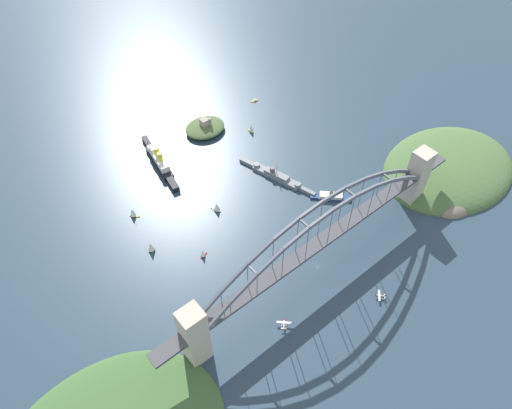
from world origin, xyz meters
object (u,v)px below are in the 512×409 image
object	(u,v)px
small_boat_3	(251,128)
small_boat_2	(203,253)
naval_cruiser	(276,176)
ocean_liner	(159,161)
small_boat_4	(255,101)
small_boat_1	(151,247)
harbor_ferry_steamer	(331,197)
small_boat_5	(217,207)
seaplane_second_in_formation	(284,324)
seaplane_taxiing_near_bridge	(380,296)
fort_island_mid_harbor	(205,127)
harbor_arch_bridge	(322,242)
small_boat_0	(133,212)

from	to	relation	value
small_boat_3	small_boat_2	bearing A→B (deg)	-142.90
naval_cruiser	small_boat_2	world-z (taller)	naval_cruiser
ocean_liner	small_boat_4	xyz separation A→B (m)	(139.74, 22.66, -4.76)
small_boat_1	small_boat_4	world-z (taller)	small_boat_1
naval_cruiser	small_boat_1	xyz separation A→B (m)	(-137.06, 0.50, 2.51)
harbor_ferry_steamer	small_boat_4	xyz separation A→B (m)	(41.88, 161.85, -1.51)
small_boat_5	small_boat_4	bearing A→B (deg)	39.07
ocean_liner	seaplane_second_in_formation	bearing A→B (deg)	-95.79
small_boat_2	seaplane_taxiing_near_bridge	bearing A→B (deg)	-55.11
fort_island_mid_harbor	small_boat_4	xyz separation A→B (m)	(74.52, 7.90, -3.77)
harbor_arch_bridge	small_boat_2	distance (m)	98.47
fort_island_mid_harbor	small_boat_1	size ratio (longest dim) A/B	3.84
harbor_arch_bridge	naval_cruiser	distance (m)	111.45
seaplane_second_in_formation	ocean_liner	bearing A→B (deg)	84.21
small_boat_4	small_boat_3	bearing A→B (deg)	-133.29
small_boat_5	ocean_liner	bearing A→B (deg)	95.36
ocean_liner	seaplane_second_in_formation	distance (m)	208.33
small_boat_2	seaplane_second_in_formation	bearing A→B (deg)	-83.67
small_boat_4	small_boat_5	size ratio (longest dim) A/B	0.91
harbor_ferry_steamer	seaplane_second_in_formation	bearing A→B (deg)	-150.21
harbor_arch_bridge	small_boat_5	size ratio (longest dim) A/B	29.94
seaplane_second_in_formation	small_boat_0	xyz separation A→B (m)	(-32.40, 164.62, 2.77)
fort_island_mid_harbor	small_boat_0	size ratio (longest dim) A/B	4.08
harbor_ferry_steamer	small_boat_2	distance (m)	130.52
naval_cruiser	small_boat_0	size ratio (longest dim) A/B	7.90
small_boat_4	seaplane_taxiing_near_bridge	bearing A→B (deg)	-108.76
harbor_arch_bridge	small_boat_4	xyz separation A→B (m)	(104.80, 208.21, -31.44)
small_boat_2	small_boat_5	xyz separation A→B (m)	(38.83, 33.63, 0.66)
harbor_arch_bridge	seaplane_second_in_formation	bearing A→B (deg)	-158.80
harbor_arch_bridge	small_boat_1	xyz separation A→B (m)	(-95.49, 99.61, -26.97)
harbor_ferry_steamer	small_boat_1	xyz separation A→B (m)	(-158.42, 53.25, 2.95)
seaplane_taxiing_near_bridge	small_boat_4	size ratio (longest dim) A/B	0.97
fort_island_mid_harbor	small_boat_0	xyz separation A→B (m)	(-118.63, -57.39, 0.31)
harbor_ferry_steamer	small_boat_4	distance (m)	167.18
seaplane_taxiing_near_bridge	small_boat_2	xyz separation A→B (m)	(-82.63, 118.51, 2.22)
small_boat_4	small_boat_5	distance (m)	169.84
harbor_arch_bridge	ocean_liner	bearing A→B (deg)	100.66
small_boat_1	small_boat_2	distance (m)	43.68
small_boat_0	small_boat_2	bearing A→B (deg)	-73.38
ocean_liner	small_boat_5	distance (m)	84.74
fort_island_mid_harbor	small_boat_3	size ratio (longest dim) A/B	4.23
ocean_liner	seaplane_taxiing_near_bridge	world-z (taller)	ocean_liner
ocean_liner	small_boat_4	bearing A→B (deg)	9.21
ocean_liner	small_boat_1	bearing A→B (deg)	-125.17
harbor_arch_bridge	naval_cruiser	size ratio (longest dim) A/B	3.58
seaplane_second_in_formation	naval_cruiser	bearing A→B (deg)	51.09
naval_cruiser	seaplane_second_in_formation	distance (m)	155.26
seaplane_taxiing_near_bridge	seaplane_second_in_formation	distance (m)	78.40
seaplane_second_in_formation	small_boat_4	xyz separation A→B (m)	(160.76, 229.90, -1.31)
fort_island_mid_harbor	seaplane_taxiing_near_bridge	world-z (taller)	fort_island_mid_harbor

